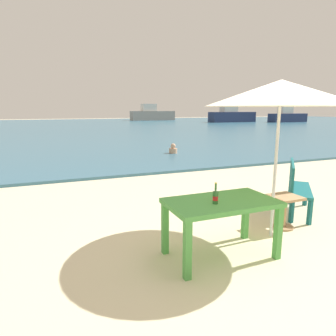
{
  "coord_description": "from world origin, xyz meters",
  "views": [
    {
      "loc": [
        -2.95,
        -3.11,
        1.9
      ],
      "look_at": [
        -0.47,
        3.0,
        0.6
      ],
      "focal_mm": 32.0,
      "sensor_mm": 36.0,
      "label": 1
    }
  ],
  "objects_px": {
    "bench_teal_center": "(296,185)",
    "boat_cargo_ship": "(152,114)",
    "boat_ferry": "(287,117)",
    "beer_bottle_amber": "(215,196)",
    "patio_umbrella": "(281,93)",
    "swimmer_person": "(173,149)",
    "side_table_wood": "(285,207)",
    "picnic_table_green": "(221,209)",
    "boat_sailboat": "(232,116)"
  },
  "relations": [
    {
      "from": "boat_sailboat",
      "to": "side_table_wood",
      "type": "bearing_deg",
      "value": -122.62
    },
    {
      "from": "side_table_wood",
      "to": "swimmer_person",
      "type": "xyz_separation_m",
      "value": [
        1.41,
        7.9,
        -0.11
      ]
    },
    {
      "from": "picnic_table_green",
      "to": "side_table_wood",
      "type": "relative_size",
      "value": 2.59
    },
    {
      "from": "beer_bottle_amber",
      "to": "bench_teal_center",
      "type": "xyz_separation_m",
      "value": [
        2.32,
        1.0,
        -0.31
      ]
    },
    {
      "from": "boat_ferry",
      "to": "patio_umbrella",
      "type": "bearing_deg",
      "value": -133.71
    },
    {
      "from": "patio_umbrella",
      "to": "bench_teal_center",
      "type": "height_order",
      "value": "patio_umbrella"
    },
    {
      "from": "side_table_wood",
      "to": "bench_teal_center",
      "type": "height_order",
      "value": "bench_teal_center"
    },
    {
      "from": "patio_umbrella",
      "to": "side_table_wood",
      "type": "height_order",
      "value": "patio_umbrella"
    },
    {
      "from": "beer_bottle_amber",
      "to": "bench_teal_center",
      "type": "relative_size",
      "value": 0.24
    },
    {
      "from": "bench_teal_center",
      "to": "boat_cargo_ship",
      "type": "bearing_deg",
      "value": 74.27
    },
    {
      "from": "bench_teal_center",
      "to": "boat_cargo_ship",
      "type": "distance_m",
      "value": 45.33
    },
    {
      "from": "swimmer_person",
      "to": "boat_ferry",
      "type": "relative_size",
      "value": 0.07
    },
    {
      "from": "picnic_table_green",
      "to": "boat_ferry",
      "type": "distance_m",
      "value": 42.81
    },
    {
      "from": "swimmer_person",
      "to": "beer_bottle_amber",
      "type": "bearing_deg",
      "value": -109.73
    },
    {
      "from": "swimmer_person",
      "to": "boat_sailboat",
      "type": "relative_size",
      "value": 0.06
    },
    {
      "from": "bench_teal_center",
      "to": "swimmer_person",
      "type": "distance_m",
      "value": 7.45
    },
    {
      "from": "swimmer_person",
      "to": "picnic_table_green",
      "type": "bearing_deg",
      "value": -109.04
    },
    {
      "from": "boat_cargo_ship",
      "to": "patio_umbrella",
      "type": "bearing_deg",
      "value": -106.84
    },
    {
      "from": "boat_cargo_ship",
      "to": "side_table_wood",
      "type": "bearing_deg",
      "value": -106.42
    },
    {
      "from": "swimmer_person",
      "to": "boat_cargo_ship",
      "type": "bearing_deg",
      "value": 72.25
    },
    {
      "from": "picnic_table_green",
      "to": "boat_ferry",
      "type": "bearing_deg",
      "value": 45.49
    },
    {
      "from": "bench_teal_center",
      "to": "boat_ferry",
      "type": "xyz_separation_m",
      "value": [
        27.84,
        29.62,
        0.3
      ]
    },
    {
      "from": "picnic_table_green",
      "to": "swimmer_person",
      "type": "height_order",
      "value": "picnic_table_green"
    },
    {
      "from": "picnic_table_green",
      "to": "boat_cargo_ship",
      "type": "relative_size",
      "value": 0.19
    },
    {
      "from": "swimmer_person",
      "to": "boat_cargo_ship",
      "type": "xyz_separation_m",
      "value": [
        11.59,
        36.21,
        0.79
      ]
    },
    {
      "from": "beer_bottle_amber",
      "to": "patio_umbrella",
      "type": "bearing_deg",
      "value": 15.29
    },
    {
      "from": "beer_bottle_amber",
      "to": "side_table_wood",
      "type": "xyz_separation_m",
      "value": [
        1.61,
        0.51,
        -0.5
      ]
    },
    {
      "from": "picnic_table_green",
      "to": "swimmer_person",
      "type": "bearing_deg",
      "value": 70.96
    },
    {
      "from": "patio_umbrella",
      "to": "swimmer_person",
      "type": "distance_m",
      "value": 8.5
    },
    {
      "from": "swimmer_person",
      "to": "patio_umbrella",
      "type": "bearing_deg",
      "value": -102.7
    },
    {
      "from": "picnic_table_green",
      "to": "boat_cargo_ship",
      "type": "height_order",
      "value": "boat_cargo_ship"
    },
    {
      "from": "boat_ferry",
      "to": "beer_bottle_amber",
      "type": "bearing_deg",
      "value": -134.56
    },
    {
      "from": "patio_umbrella",
      "to": "bench_teal_center",
      "type": "bearing_deg",
      "value": 30.77
    },
    {
      "from": "side_table_wood",
      "to": "swimmer_person",
      "type": "height_order",
      "value": "side_table_wood"
    },
    {
      "from": "picnic_table_green",
      "to": "bench_teal_center",
      "type": "height_order",
      "value": "bench_teal_center"
    },
    {
      "from": "patio_umbrella",
      "to": "swimmer_person",
      "type": "bearing_deg",
      "value": 77.3
    },
    {
      "from": "side_table_wood",
      "to": "boat_sailboat",
      "type": "height_order",
      "value": "boat_sailboat"
    },
    {
      "from": "beer_bottle_amber",
      "to": "picnic_table_green",
      "type": "bearing_deg",
      "value": 30.73
    },
    {
      "from": "side_table_wood",
      "to": "boat_ferry",
      "type": "height_order",
      "value": "boat_ferry"
    },
    {
      "from": "picnic_table_green",
      "to": "side_table_wood",
      "type": "bearing_deg",
      "value": 16.1
    },
    {
      "from": "patio_umbrella",
      "to": "swimmer_person",
      "type": "height_order",
      "value": "patio_umbrella"
    },
    {
      "from": "patio_umbrella",
      "to": "side_table_wood",
      "type": "relative_size",
      "value": 4.26
    },
    {
      "from": "swimmer_person",
      "to": "boat_ferry",
      "type": "height_order",
      "value": "boat_ferry"
    },
    {
      "from": "picnic_table_green",
      "to": "boat_ferry",
      "type": "height_order",
      "value": "boat_ferry"
    },
    {
      "from": "patio_umbrella",
      "to": "boat_sailboat",
      "type": "distance_m",
      "value": 39.75
    },
    {
      "from": "swimmer_person",
      "to": "boat_sailboat",
      "type": "bearing_deg",
      "value": 51.88
    },
    {
      "from": "patio_umbrella",
      "to": "boat_cargo_ship",
      "type": "bearing_deg",
      "value": 73.16
    },
    {
      "from": "picnic_table_green",
      "to": "side_table_wood",
      "type": "xyz_separation_m",
      "value": [
        1.46,
        0.42,
        -0.3
      ]
    },
    {
      "from": "bench_teal_center",
      "to": "boat_sailboat",
      "type": "distance_m",
      "value": 38.57
    },
    {
      "from": "bench_teal_center",
      "to": "swimmer_person",
      "type": "height_order",
      "value": "bench_teal_center"
    }
  ]
}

